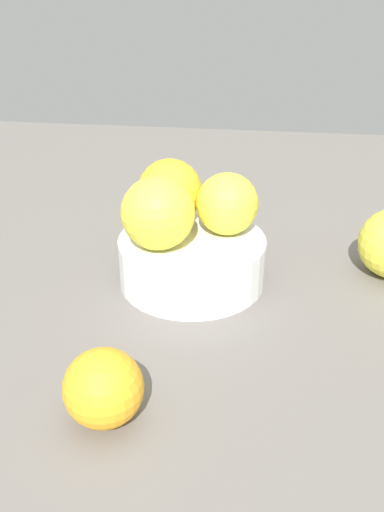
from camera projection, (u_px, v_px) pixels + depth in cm
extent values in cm
cube|color=#66605B|center=(192.00, 288.00, 64.17)|extent=(110.00, 110.00, 2.00)
cylinder|color=white|center=(192.00, 277.00, 63.50)|extent=(9.53, 9.53, 0.80)
cylinder|color=white|center=(192.00, 260.00, 62.48)|extent=(15.37, 15.37, 4.99)
sphere|color=yellow|center=(158.00, 213.00, 58.13)|extent=(7.37, 7.37, 7.37)
sphere|color=yellow|center=(227.00, 204.00, 61.14)|extent=(6.49, 6.49, 6.49)
sphere|color=yellow|center=(170.00, 191.00, 63.50)|extent=(6.96, 6.96, 6.96)
sphere|color=#F9A823|center=(103.00, 388.00, 44.26)|extent=(6.14, 6.14, 6.14)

